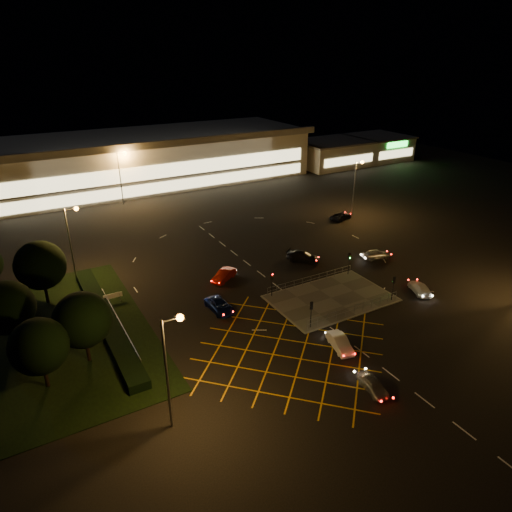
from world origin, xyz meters
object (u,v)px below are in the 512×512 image
car_left_blue (220,306)px  car_approach_white (420,288)px  car_queue_white (340,343)px  signal_ne (349,259)px  car_right_silver (376,254)px  signal_nw (272,279)px  car_near_silver (373,385)px  signal_sw (311,309)px  signal_se (394,283)px  car_circ_red (224,275)px  car_far_dkgrey (303,257)px  car_east_grey (341,216)px

car_left_blue → car_approach_white: (23.50, -8.43, -0.02)m
car_queue_white → car_left_blue: (-7.34, 12.69, -0.03)m
signal_ne → car_right_silver: size_ratio=0.76×
signal_nw → car_left_blue: signal_nw is taller
signal_nw → car_near_silver: 18.92m
signal_sw → car_approach_white: (16.56, -0.20, -1.76)m
car_near_silver → car_left_blue: bearing=116.3°
signal_se → car_queue_white: (-11.59, -4.47, -1.70)m
car_circ_red → car_near_silver: bearing=-27.6°
signal_se → car_right_silver: size_ratio=0.76×
signal_nw → car_queue_white: bearing=-88.1°
car_near_silver → car_left_blue: size_ratio=0.79×
signal_se → car_circ_red: signal_se is taller
signal_se → car_far_dkgrey: signal_se is taller
signal_ne → car_east_grey: bearing=53.1°
car_far_dkgrey → signal_se: bearing=-118.5°
signal_nw → car_approach_white: signal_nw is taller
signal_nw → car_east_grey: (25.27, 17.70, -1.73)m
signal_nw → car_approach_white: 18.56m
car_far_dkgrey → signal_ne: bearing=-106.8°
car_far_dkgrey → car_approach_white: bearing=-102.9°
car_left_blue → signal_se: bearing=-25.6°
signal_nw → car_left_blue: bearing=178.1°
signal_ne → car_near_silver: signal_ne is taller
signal_ne → car_circ_red: bearing=155.6°
car_right_silver → car_approach_white: size_ratio=0.98×
signal_nw → car_queue_white: signal_nw is taller
car_circ_red → car_left_blue: bearing=-62.1°
signal_sw → car_circ_red: size_ratio=0.75×
car_left_blue → car_east_grey: bearing=26.3°
car_near_silver → car_circ_red: size_ratio=0.85×
car_far_dkgrey → car_circ_red: car_far_dkgrey is taller
car_queue_white → car_circ_red: (-3.55, 19.32, 0.03)m
signal_sw → car_right_silver: signal_sw is taller
signal_nw → car_circ_red: 7.73m
signal_nw → car_near_silver: signal_nw is taller
signal_nw → car_circ_red: size_ratio=0.75×
signal_sw → signal_ne: (12.00, 7.99, 0.00)m
car_right_silver → car_circ_red: size_ratio=0.98×
signal_se → car_east_grey: 28.96m
car_queue_white → car_approach_white: 16.71m
signal_ne → car_circ_red: signal_ne is taller
car_near_silver → car_circ_red: (-2.09, 25.67, 0.08)m
signal_sw → car_circ_red: (-3.14, 14.85, -1.67)m
signal_nw → signal_ne: same height
car_near_silver → car_circ_red: car_circ_red is taller
car_left_blue → car_circ_red: 7.64m
car_near_silver → car_far_dkgrey: car_far_dkgrey is taller
signal_ne → signal_nw: bearing=180.0°
car_circ_red → car_east_grey: bearing=78.6°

